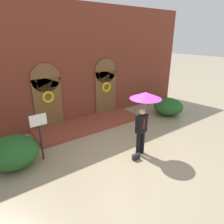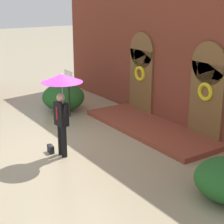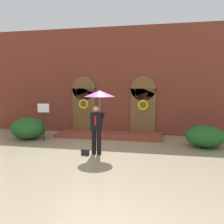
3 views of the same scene
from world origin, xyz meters
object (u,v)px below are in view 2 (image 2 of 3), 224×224
Objects in this scene: handbag at (51,149)px; shrub_left at (63,97)px; person_with_umbrella at (62,90)px; sign_post at (69,86)px.

handbag is 4.19m from shrub_left.
person_with_umbrella reaches higher than handbag.
handbag is 0.17× the size of shrub_left.
shrub_left is at bearing 167.28° from sign_post.
sign_post is (-3.13, 1.78, -0.75)m from person_with_umbrella.
handbag is at bearing -157.04° from person_with_umbrella.
shrub_left is at bearing 153.74° from person_with_umbrella.
shrub_left is at bearing 152.92° from handbag.
handbag is at bearing -31.60° from shrub_left.
sign_post reaches higher than handbag.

